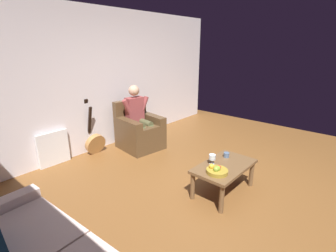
# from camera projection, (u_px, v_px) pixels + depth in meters

# --- Properties ---
(ground_plane) EXTENTS (7.18, 7.18, 0.00)m
(ground_plane) POSITION_uv_depth(u_px,v_px,m) (224.00, 190.00, 3.52)
(ground_plane) COLOR brown
(wall_back) EXTENTS (6.38, 0.06, 2.62)m
(wall_back) POSITION_uv_depth(u_px,v_px,m) (104.00, 80.00, 4.77)
(wall_back) COLOR silver
(wall_back) RESTS_ON ground
(armchair) EXTENTS (0.81, 0.86, 0.92)m
(armchair) POSITION_uv_depth(u_px,v_px,m) (139.00, 132.00, 4.92)
(armchair) COLOR brown
(armchair) RESTS_ON ground
(person_seated) EXTENTS (0.61, 0.57, 1.23)m
(person_seated) POSITION_uv_depth(u_px,v_px,m) (138.00, 115.00, 4.82)
(person_seated) COLOR brown
(person_seated) RESTS_ON ground
(coffee_table) EXTENTS (0.94, 0.55, 0.41)m
(coffee_table) POSITION_uv_depth(u_px,v_px,m) (224.00, 169.00, 3.38)
(coffee_table) COLOR brown
(coffee_table) RESTS_ON ground
(guitar) EXTENTS (0.38, 0.32, 1.03)m
(guitar) POSITION_uv_depth(u_px,v_px,m) (95.00, 142.00, 4.67)
(guitar) COLOR #AA7942
(guitar) RESTS_ON ground
(radiator) EXTENTS (0.52, 0.06, 0.58)m
(radiator) POSITION_uv_depth(u_px,v_px,m) (53.00, 148.00, 4.21)
(radiator) COLOR white
(radiator) RESTS_ON ground
(wine_glass_near) EXTENTS (0.09, 0.09, 0.14)m
(wine_glass_near) POSITION_uv_depth(u_px,v_px,m) (212.00, 158.00, 3.36)
(wine_glass_near) COLOR silver
(wine_glass_near) RESTS_ON coffee_table
(fruit_bowl) EXTENTS (0.27, 0.27, 0.11)m
(fruit_bowl) POSITION_uv_depth(u_px,v_px,m) (217.00, 170.00, 3.14)
(fruit_bowl) COLOR olive
(fruit_bowl) RESTS_ON coffee_table
(candle_jar) EXTENTS (0.08, 0.08, 0.07)m
(candle_jar) POSITION_uv_depth(u_px,v_px,m) (226.00, 155.00, 3.59)
(candle_jar) COLOR slate
(candle_jar) RESTS_ON coffee_table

